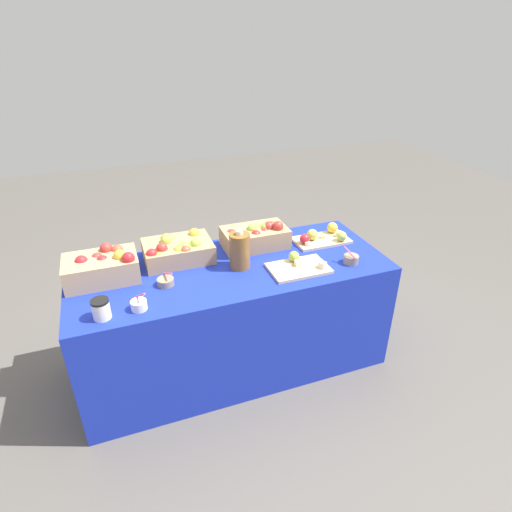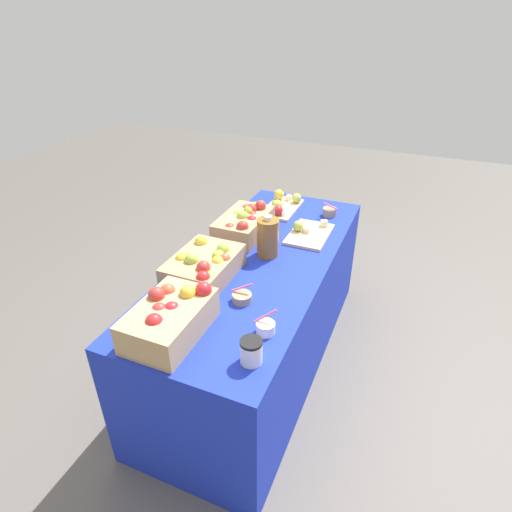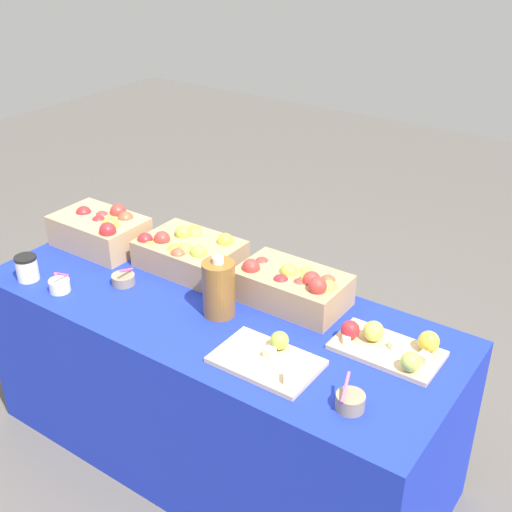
% 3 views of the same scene
% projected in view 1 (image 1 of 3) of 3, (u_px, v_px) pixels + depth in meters
% --- Properties ---
extents(ground_plane, '(10.00, 10.00, 0.00)m').
position_uv_depth(ground_plane, '(234.00, 359.00, 2.89)').
color(ground_plane, '#56514C').
extents(table, '(1.90, 0.76, 0.74)m').
position_uv_depth(table, '(233.00, 316.00, 2.71)').
color(table, '#192DB7').
rests_on(table, ground_plane).
extents(apple_crate_left, '(0.40, 0.26, 0.19)m').
position_uv_depth(apple_crate_left, '(103.00, 266.00, 2.37)').
color(apple_crate_left, tan).
rests_on(apple_crate_left, table).
extents(apple_crate_middle, '(0.41, 0.29, 0.16)m').
position_uv_depth(apple_crate_middle, '(177.00, 250.00, 2.57)').
color(apple_crate_middle, tan).
rests_on(apple_crate_middle, table).
extents(apple_crate_right, '(0.42, 0.25, 0.18)m').
position_uv_depth(apple_crate_right, '(256.00, 236.00, 2.73)').
color(apple_crate_right, tan).
rests_on(apple_crate_right, table).
extents(cutting_board_front, '(0.35, 0.23, 0.08)m').
position_uv_depth(cutting_board_front, '(298.00, 266.00, 2.50)').
color(cutting_board_front, '#D1B284').
rests_on(cutting_board_front, table).
extents(cutting_board_back, '(0.37, 0.21, 0.09)m').
position_uv_depth(cutting_board_back, '(322.00, 237.00, 2.82)').
color(cutting_board_back, '#D1B284').
rests_on(cutting_board_back, table).
extents(sample_bowl_near, '(0.08, 0.09, 0.11)m').
position_uv_depth(sample_bowl_near, '(139.00, 305.00, 2.14)').
color(sample_bowl_near, silver).
rests_on(sample_bowl_near, table).
extents(sample_bowl_mid, '(0.09, 0.10, 0.09)m').
position_uv_depth(sample_bowl_mid, '(166.00, 282.00, 2.34)').
color(sample_bowl_mid, gray).
rests_on(sample_bowl_mid, table).
extents(sample_bowl_far, '(0.09, 0.10, 0.10)m').
position_uv_depth(sample_bowl_far, '(351.00, 259.00, 2.56)').
color(sample_bowl_far, gray).
rests_on(sample_bowl_far, table).
extents(cider_jug, '(0.12, 0.12, 0.24)m').
position_uv_depth(cider_jug, '(240.00, 251.00, 2.48)').
color(cider_jug, brown).
rests_on(cider_jug, table).
extents(coffee_cup, '(0.09, 0.09, 0.11)m').
position_uv_depth(coffee_cup, '(101.00, 309.00, 2.06)').
color(coffee_cup, silver).
rests_on(coffee_cup, table).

